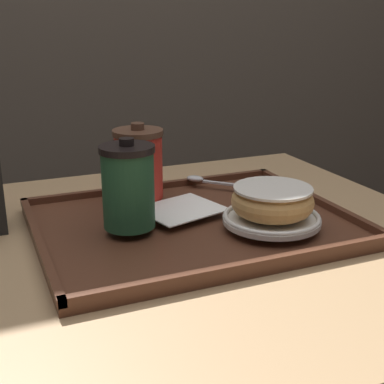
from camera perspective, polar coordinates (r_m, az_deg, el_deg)
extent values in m
cube|color=tan|center=(0.88, 0.74, -5.40)|extent=(0.84, 0.82, 0.03)
cube|color=#512D1E|center=(0.89, 0.00, -3.54)|extent=(0.51, 0.40, 0.01)
cube|color=#512D1E|center=(0.73, 5.95, -7.82)|extent=(0.51, 0.01, 0.01)
cube|color=#512D1E|center=(1.06, -4.06, 0.64)|extent=(0.51, 0.01, 0.01)
cube|color=#512D1E|center=(0.83, -16.02, -5.10)|extent=(0.01, 0.40, 0.01)
cube|color=#512D1E|center=(1.00, 13.14, -0.77)|extent=(0.01, 0.40, 0.01)
cube|color=white|center=(0.91, -1.20, -1.82)|extent=(0.16, 0.14, 0.00)
cylinder|color=#235638|center=(0.83, -6.80, 0.23)|extent=(0.08, 0.08, 0.12)
cylinder|color=black|center=(0.81, -6.98, 4.60)|extent=(0.09, 0.09, 0.01)
cylinder|color=black|center=(0.81, -7.00, 5.33)|extent=(0.02, 0.02, 0.01)
cylinder|color=red|center=(0.96, -5.69, 2.69)|extent=(0.08, 0.08, 0.11)
cylinder|color=brown|center=(0.94, -5.81, 6.33)|extent=(0.09, 0.09, 0.01)
cylinder|color=brown|center=(0.94, -5.83, 6.98)|extent=(0.02, 0.02, 0.01)
cylinder|color=white|center=(0.86, 8.48, -2.96)|extent=(0.16, 0.16, 0.01)
torus|color=white|center=(0.86, 8.49, -2.59)|extent=(0.16, 0.16, 0.01)
torus|color=tan|center=(0.85, 8.57, -1.02)|extent=(0.13, 0.13, 0.04)
cylinder|color=white|center=(0.85, 8.64, 0.38)|extent=(0.12, 0.12, 0.00)
ellipsoid|color=silver|center=(1.06, 0.32, 1.46)|extent=(0.04, 0.04, 0.01)
cube|color=silver|center=(1.04, 4.36, 0.78)|extent=(0.09, 0.09, 0.00)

